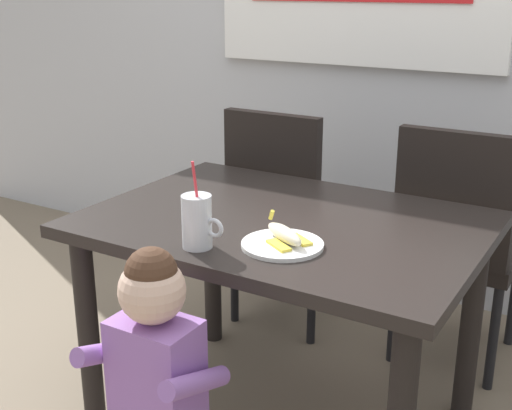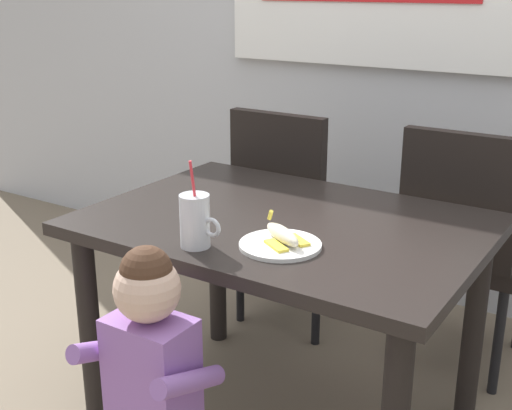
% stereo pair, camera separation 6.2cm
% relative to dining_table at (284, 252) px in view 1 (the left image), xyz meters
% --- Properties ---
extents(dining_table, '(1.21, 0.87, 0.75)m').
position_rel_dining_table_xyz_m(dining_table, '(0.00, 0.00, 0.00)').
color(dining_table, black).
rests_on(dining_table, ground).
extents(dining_chair_left, '(0.44, 0.45, 0.96)m').
position_rel_dining_table_xyz_m(dining_chair_left, '(-0.34, 0.64, -0.09)').
color(dining_chair_left, black).
rests_on(dining_chair_left, ground).
extents(dining_chair_right, '(0.44, 0.45, 0.96)m').
position_rel_dining_table_xyz_m(dining_chair_right, '(0.38, 0.68, -0.09)').
color(dining_chair_right, black).
rests_on(dining_chair_right, ground).
extents(toddler_standing, '(0.33, 0.24, 0.84)m').
position_rel_dining_table_xyz_m(toddler_standing, '(-0.06, -0.58, -0.11)').
color(toddler_standing, '#3F4760').
rests_on(toddler_standing, ground).
extents(milk_cup, '(0.13, 0.08, 0.25)m').
position_rel_dining_table_xyz_m(milk_cup, '(-0.09, -0.33, 0.18)').
color(milk_cup, silver).
rests_on(milk_cup, dining_table).
extents(snack_plate, '(0.23, 0.23, 0.01)m').
position_rel_dining_table_xyz_m(snack_plate, '(0.11, -0.21, 0.12)').
color(snack_plate, white).
rests_on(snack_plate, dining_table).
extents(peeled_banana, '(0.17, 0.15, 0.07)m').
position_rel_dining_table_xyz_m(peeled_banana, '(0.11, -0.20, 0.14)').
color(peeled_banana, '#F4EAC6').
rests_on(peeled_banana, snack_plate).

